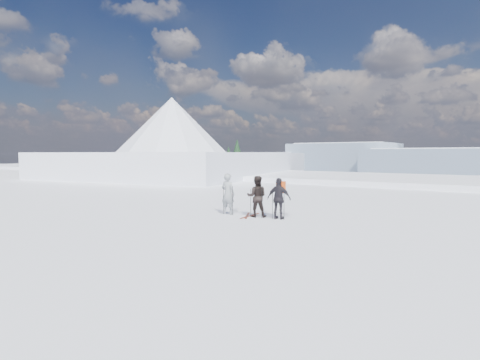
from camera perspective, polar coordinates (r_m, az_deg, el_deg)
The scene contains 8 objects.
lake_basin at distance 41.77m, azimuth 24.42°, elevation -9.29°, with size 820.00×820.00×71.62m.
near_ridge at distance 52.19m, azimuth -5.70°, elevation -2.98°, with size 31.37×35.68×25.62m.
skier_grey at distance 17.55m, azimuth -1.86°, elevation -2.13°, with size 0.71×0.46×1.94m, color gray.
skier_dark at distance 16.81m, azimuth 2.57°, elevation -2.54°, with size 0.91×0.71×1.86m, color black.
skier_pack at distance 16.36m, azimuth 5.96°, elevation -2.84°, with size 1.06×0.44×1.80m, color black.
backpack at distance 16.50m, azimuth 6.27°, elevation 1.26°, with size 0.38×0.22×0.52m, color #E24D15.
ski_poles at distance 16.86m, azimuth 2.01°, elevation -3.45°, with size 3.13×0.26×1.36m.
skis_loose at distance 17.22m, azimuth 1.32°, elevation -5.45°, with size 0.89×1.70×0.03m.
Camera 1 is at (7.02, -10.10, 2.84)m, focal length 28.00 mm.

